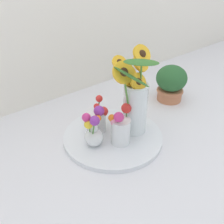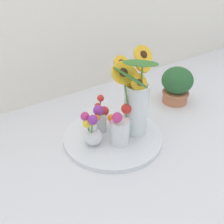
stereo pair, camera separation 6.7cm
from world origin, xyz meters
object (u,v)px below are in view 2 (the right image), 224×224
(serving_tray, at_px, (112,137))
(mason_jar_sunflowers, at_px, (135,100))
(vase_small_center, at_px, (120,128))
(potted_plant, at_px, (177,85))
(vase_bulb_right, at_px, (93,129))
(vase_small_back, at_px, (98,118))

(serving_tray, height_order, mason_jar_sunflowers, mason_jar_sunflowers)
(serving_tray, xyz_separation_m, vase_small_center, (-0.00, -0.06, 0.08))
(serving_tray, distance_m, vase_small_center, 0.10)
(vase_small_center, height_order, potted_plant, potted_plant)
(vase_bulb_right, bearing_deg, mason_jar_sunflowers, -7.11)
(vase_small_center, bearing_deg, vase_bulb_right, 150.69)
(serving_tray, xyz_separation_m, vase_bulb_right, (-0.10, -0.01, 0.08))
(mason_jar_sunflowers, distance_m, vase_bulb_right, 0.21)
(vase_bulb_right, height_order, potted_plant, potted_plant)
(mason_jar_sunflowers, height_order, vase_small_back, mason_jar_sunflowers)
(mason_jar_sunflowers, bearing_deg, vase_small_back, 138.72)
(potted_plant, bearing_deg, vase_small_center, -163.86)
(serving_tray, xyz_separation_m, potted_plant, (0.45, 0.07, 0.09))
(serving_tray, height_order, vase_small_back, vase_small_back)
(mason_jar_sunflowers, relative_size, vase_small_back, 2.48)
(mason_jar_sunflowers, distance_m, vase_small_back, 0.18)
(serving_tray, xyz_separation_m, mason_jar_sunflowers, (0.09, -0.03, 0.17))
(serving_tray, distance_m, vase_bulb_right, 0.13)
(vase_small_center, relative_size, vase_small_back, 1.07)
(vase_bulb_right, bearing_deg, vase_small_back, 47.32)
(potted_plant, bearing_deg, mason_jar_sunflowers, -164.14)
(potted_plant, bearing_deg, vase_bulb_right, -171.83)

